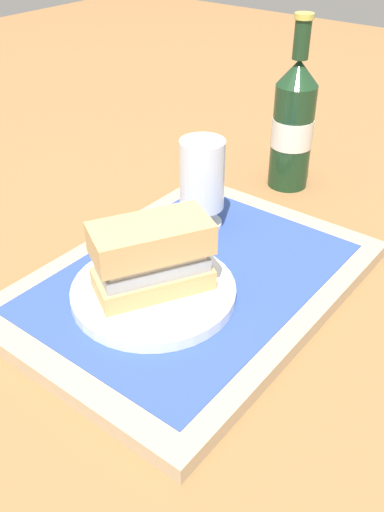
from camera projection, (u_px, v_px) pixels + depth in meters
name	position (u px, v px, depth m)	size (l,w,h in m)	color
ground_plane	(192.00, 289.00, 0.70)	(3.00, 3.00, 0.00)	olive
tray	(192.00, 283.00, 0.70)	(0.44, 0.32, 0.02)	tan
placemat	(192.00, 276.00, 0.69)	(0.38, 0.27, 0.00)	#2D4793
plate	(154.00, 292.00, 0.65)	(0.19, 0.19, 0.01)	white
sandwich	(155.00, 255.00, 0.63)	(0.14, 0.12, 0.08)	tan
beer_glass	(202.00, 181.00, 0.75)	(0.06, 0.06, 0.12)	silver
beer_bottle	(293.00, 124.00, 0.88)	(0.07, 0.07, 0.27)	#19381E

